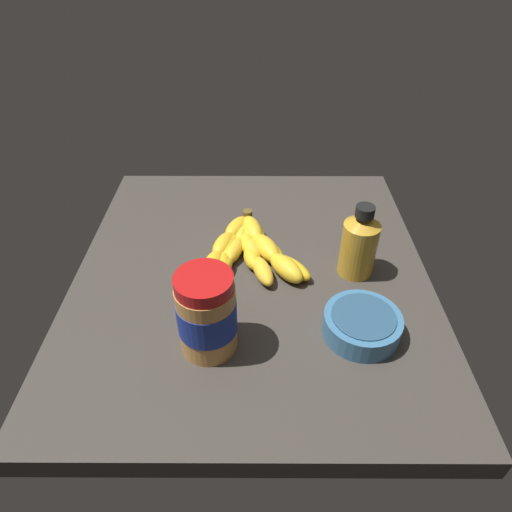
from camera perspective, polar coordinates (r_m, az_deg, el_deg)
ground_plane at (r=82.23cm, az=-0.53°, el=-2.90°), size 71.46×64.12×3.89cm
banana_bunch at (r=83.71cm, az=-0.99°, el=1.14°), size 22.11×20.63×3.69cm
peanut_butter_jar at (r=64.08cm, az=-6.40°, el=-7.48°), size 8.72×8.72×13.79cm
honey_bottle at (r=79.14cm, az=13.22°, el=1.64°), size 6.39×6.39×13.90cm
small_bowl at (r=70.65cm, az=13.57°, el=-8.59°), size 12.03×12.03×3.94cm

